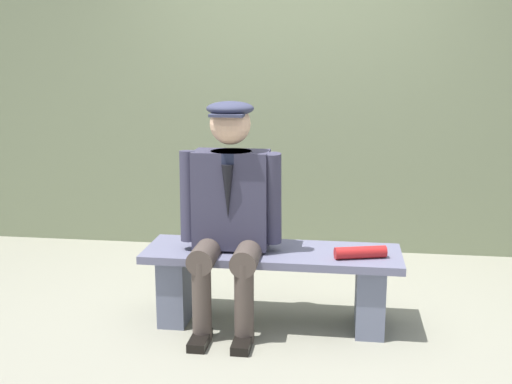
{
  "coord_description": "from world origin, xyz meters",
  "views": [
    {
      "loc": [
        -0.4,
        3.56,
        1.58
      ],
      "look_at": [
        0.1,
        0.0,
        0.81
      ],
      "focal_mm": 44.18,
      "sensor_mm": 36.0,
      "label": 1
    }
  ],
  "objects": [
    {
      "name": "stadium_wall",
      "position": [
        0.0,
        -1.64,
        1.03
      ],
      "size": [
        12.0,
        0.24,
        2.07
      ],
      "primitive_type": "cube",
      "color": "gray",
      "rests_on": "ground"
    },
    {
      "name": "seated_man",
      "position": [
        0.24,
        0.07,
        0.74
      ],
      "size": [
        0.61,
        0.6,
        1.33
      ],
      "color": "#37364B",
      "rests_on": "ground"
    },
    {
      "name": "rolled_magazine",
      "position": [
        -0.52,
        0.09,
        0.49
      ],
      "size": [
        0.3,
        0.15,
        0.07
      ],
      "primitive_type": "cylinder",
      "rotation": [
        0.0,
        1.57,
        0.27
      ],
      "color": "#B21E1E",
      "rests_on": "bench"
    },
    {
      "name": "bench",
      "position": [
        0.0,
        0.0,
        0.29
      ],
      "size": [
        1.52,
        0.48,
        0.46
      ],
      "color": "slate",
      "rests_on": "ground"
    },
    {
      "name": "ground_plane",
      "position": [
        0.0,
        0.0,
        0.0
      ],
      "size": [
        30.0,
        30.0,
        0.0
      ],
      "primitive_type": "plane",
      "color": "gray"
    }
  ]
}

